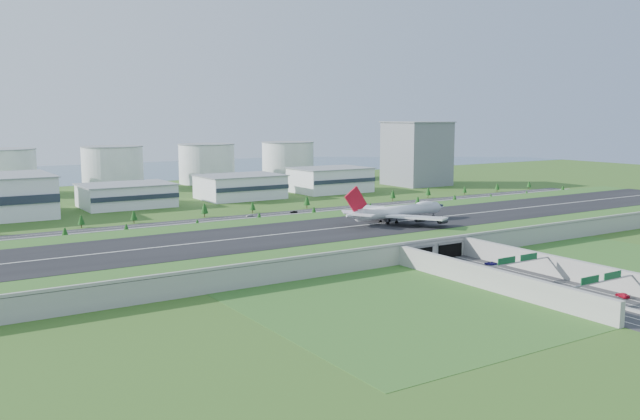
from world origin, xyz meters
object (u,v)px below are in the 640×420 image
car_1 (552,298)px  car_4 (93,234)px  boeing_747 (398,211)px  car_3 (622,295)px  car_2 (491,263)px  car_6 (534,194)px  office_tower (417,154)px  car_0 (484,277)px  car_7 (250,215)px  fuel_tank_a (2,172)px  car_5 (294,212)px

car_1 → car_4: car_4 is taller
boeing_747 → car_3: boeing_747 is taller
car_2 → car_6: bearing=-163.3°
office_tower → car_4: office_tower is taller
boeing_747 → car_3: bearing=-94.3°
car_0 → car_2: car_2 is taller
car_6 → car_7: 234.94m
boeing_747 → car_3: 129.46m
car_0 → car_2: size_ratio=0.80×
boeing_747 → car_6: boeing_747 is taller
fuel_tank_a → car_7: fuel_tank_a is taller
boeing_747 → car_1: bearing=-105.4°
boeing_747 → car_1: 122.23m
fuel_tank_a → car_2: 403.20m
fuel_tank_a → boeing_747: 341.01m
office_tower → fuel_tank_a: bearing=160.2°
car_2 → car_4: bearing=-72.5°
car_1 → car_7: size_ratio=0.87×
car_5 → car_6: size_ratio=0.88×
fuel_tank_a → car_4: bearing=-87.0°
car_3 → car_7: (-22.93, 233.83, -0.09)m
car_3 → car_7: size_ratio=1.13×
car_2 → car_1: bearing=45.6°
car_7 → car_0: bearing=16.3°
car_4 → car_7: car_4 is taller
car_3 → car_6: size_ratio=1.06×
car_2 → car_4: (-120.31, 159.17, 0.09)m
office_tower → car_6: 116.00m
car_5 → car_7: size_ratio=0.94×
car_2 → car_3: bearing=70.7°
office_tower → car_3: size_ratio=9.75×
fuel_tank_a → car_0: fuel_tank_a is taller
car_1 → car_6: bearing=63.5°
boeing_747 → car_6: size_ratio=12.15×
fuel_tank_a → car_4: size_ratio=10.19×
car_2 → car_3: 59.43m
car_0 → car_2: bearing=43.4°
fuel_tank_a → car_1: bearing=-75.7°
car_1 → car_6: size_ratio=0.82×
car_0 → car_6: 287.47m
car_1 → boeing_747: bearing=98.4°
car_4 → fuel_tank_a: bearing=-15.3°
boeing_747 → car_2: size_ratio=12.10×
fuel_tank_a → car_7: size_ratio=10.01×
fuel_tank_a → car_6: (343.54, -225.42, -16.64)m
car_6 → boeing_747: bearing=113.3°
office_tower → car_4: (-308.27, -106.43, -26.54)m
car_4 → car_7: (97.66, 15.23, -0.11)m
car_1 → car_5: 222.97m
office_tower → car_5: 205.25m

